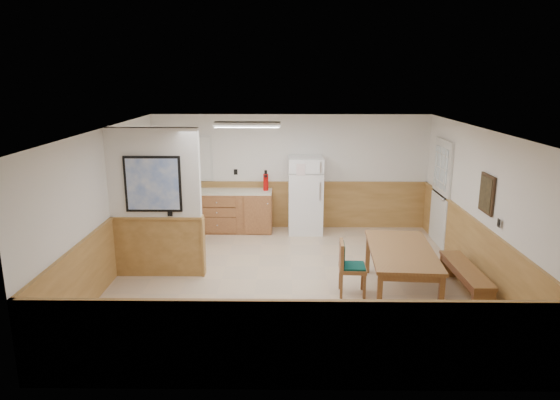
{
  "coord_description": "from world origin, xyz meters",
  "views": [
    {
      "loc": [
        -0.11,
        -7.74,
        3.31
      ],
      "look_at": [
        -0.2,
        0.4,
        1.27
      ],
      "focal_mm": 32.0,
      "sensor_mm": 36.0,
      "label": 1
    }
  ],
  "objects_px": {
    "dining_table": "(401,255)",
    "soap_bottle": "(192,184)",
    "refrigerator": "(305,195)",
    "fire_extinguisher": "(266,182)",
    "dining_chair": "(347,264)",
    "dining_bench": "(465,274)"
  },
  "relations": [
    {
      "from": "dining_chair",
      "to": "dining_table",
      "type": "bearing_deg",
      "value": 0.12
    },
    {
      "from": "dining_bench",
      "to": "soap_bottle",
      "type": "height_order",
      "value": "soap_bottle"
    },
    {
      "from": "dining_bench",
      "to": "soap_bottle",
      "type": "xyz_separation_m",
      "value": [
        -4.78,
        3.28,
        0.68
      ]
    },
    {
      "from": "dining_chair",
      "to": "fire_extinguisher",
      "type": "relative_size",
      "value": 1.93
    },
    {
      "from": "dining_table",
      "to": "refrigerator",
      "type": "bearing_deg",
      "value": 116.62
    },
    {
      "from": "dining_table",
      "to": "soap_bottle",
      "type": "bearing_deg",
      "value": 142.85
    },
    {
      "from": "dining_bench",
      "to": "refrigerator",
      "type": "bearing_deg",
      "value": 125.56
    },
    {
      "from": "dining_table",
      "to": "fire_extinguisher",
      "type": "relative_size",
      "value": 4.42
    },
    {
      "from": "dining_bench",
      "to": "dining_chair",
      "type": "relative_size",
      "value": 1.82
    },
    {
      "from": "refrigerator",
      "to": "dining_chair",
      "type": "height_order",
      "value": "refrigerator"
    },
    {
      "from": "dining_table",
      "to": "soap_bottle",
      "type": "distance_m",
      "value": 5.02
    },
    {
      "from": "refrigerator",
      "to": "soap_bottle",
      "type": "height_order",
      "value": "refrigerator"
    },
    {
      "from": "soap_bottle",
      "to": "dining_bench",
      "type": "bearing_deg",
      "value": -34.45
    },
    {
      "from": "refrigerator",
      "to": "dining_table",
      "type": "xyz_separation_m",
      "value": [
        1.34,
        -3.21,
        -0.16
      ]
    },
    {
      "from": "refrigerator",
      "to": "soap_bottle",
      "type": "distance_m",
      "value": 2.44
    },
    {
      "from": "dining_bench",
      "to": "dining_chair",
      "type": "bearing_deg",
      "value": 178.71
    },
    {
      "from": "dining_chair",
      "to": "dining_bench",
      "type": "bearing_deg",
      "value": 2.39
    },
    {
      "from": "dining_table",
      "to": "dining_chair",
      "type": "distance_m",
      "value": 0.83
    },
    {
      "from": "soap_bottle",
      "to": "dining_table",
      "type": "bearing_deg",
      "value": -41.19
    },
    {
      "from": "fire_extinguisher",
      "to": "soap_bottle",
      "type": "relative_size",
      "value": 1.76
    },
    {
      "from": "refrigerator",
      "to": "fire_extinguisher",
      "type": "height_order",
      "value": "refrigerator"
    },
    {
      "from": "refrigerator",
      "to": "dining_table",
      "type": "bearing_deg",
      "value": -68.09
    }
  ]
}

